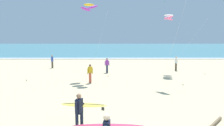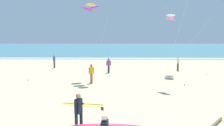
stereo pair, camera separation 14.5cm
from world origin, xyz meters
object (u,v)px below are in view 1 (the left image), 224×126
(bystander_white_top, at_px, (177,63))
(bystander_blue_top, at_px, (53,61))
(kite_arc_ivory_far, at_px, (169,17))
(bystander_purple_top, at_px, (108,65))
(kite_arc_golden_close, at_px, (90,7))
(surfer_trailing, at_px, (82,108))
(driftwood_log, at_px, (216,123))
(bystander_yellow_top, at_px, (91,73))

(bystander_white_top, xyz_separation_m, bystander_blue_top, (-14.62, 1.81, 0.00))
(kite_arc_ivory_far, height_order, bystander_purple_top, kite_arc_ivory_far)
(bystander_purple_top, bearing_deg, kite_arc_golden_close, -115.79)
(kite_arc_golden_close, height_order, bystander_purple_top, kite_arc_golden_close)
(surfer_trailing, bearing_deg, kite_arc_golden_close, 93.95)
(kite_arc_golden_close, relative_size, driftwood_log, 4.08)
(kite_arc_golden_close, height_order, bystander_yellow_top, kite_arc_golden_close)
(kite_arc_golden_close, distance_m, bystander_purple_top, 6.68)
(bystander_white_top, bearing_deg, bystander_purple_top, -169.52)
(kite_arc_golden_close, xyz_separation_m, bystander_white_top, (9.36, 4.60, -5.69))
(bystander_yellow_top, bearing_deg, bystander_blue_top, 123.76)
(bystander_white_top, height_order, driftwood_log, bystander_white_top)
(surfer_trailing, distance_m, kite_arc_golden_close, 12.44)
(bystander_yellow_top, distance_m, driftwood_log, 10.87)
(surfer_trailing, relative_size, kite_arc_golden_close, 0.32)
(kite_arc_golden_close, height_order, bystander_blue_top, kite_arc_golden_close)
(bystander_blue_top, relative_size, driftwood_log, 0.95)
(bystander_yellow_top, relative_size, driftwood_log, 0.95)
(bystander_blue_top, distance_m, bystander_yellow_top, 9.82)
(kite_arc_ivory_far, bearing_deg, bystander_purple_top, 179.17)
(bystander_blue_top, bearing_deg, driftwood_log, -54.45)
(bystander_blue_top, bearing_deg, surfer_trailing, -71.05)
(bystander_yellow_top, bearing_deg, kite_arc_ivory_far, 31.82)
(bystander_blue_top, bearing_deg, kite_arc_golden_close, -50.61)
(kite_arc_golden_close, bearing_deg, bystander_blue_top, 129.39)
(kite_arc_ivory_far, distance_m, kite_arc_golden_close, 8.54)
(bystander_blue_top, bearing_deg, bystander_white_top, -7.05)
(kite_arc_ivory_far, distance_m, bystander_yellow_top, 10.42)
(bystander_purple_top, bearing_deg, surfer_trailing, -93.01)
(bystander_white_top, relative_size, bystander_blue_top, 1.00)
(kite_arc_golden_close, xyz_separation_m, bystander_blue_top, (-5.26, 6.40, -5.69))
(kite_arc_golden_close, height_order, driftwood_log, kite_arc_golden_close)
(surfer_trailing, relative_size, bystander_yellow_top, 1.38)
(bystander_blue_top, height_order, driftwood_log, bystander_blue_top)
(kite_arc_golden_close, bearing_deg, driftwood_log, -57.01)
(bystander_purple_top, bearing_deg, driftwood_log, -68.89)
(surfer_trailing, relative_size, driftwood_log, 1.32)
(kite_arc_ivory_far, height_order, bystander_blue_top, kite_arc_ivory_far)
(bystander_white_top, xyz_separation_m, driftwood_log, (-2.61, -15.00, -0.74))
(bystander_white_top, relative_size, bystander_purple_top, 1.00)
(kite_arc_golden_close, xyz_separation_m, bystander_yellow_top, (0.20, -1.76, -5.69))
(kite_arc_ivory_far, bearing_deg, kite_arc_golden_close, -159.00)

